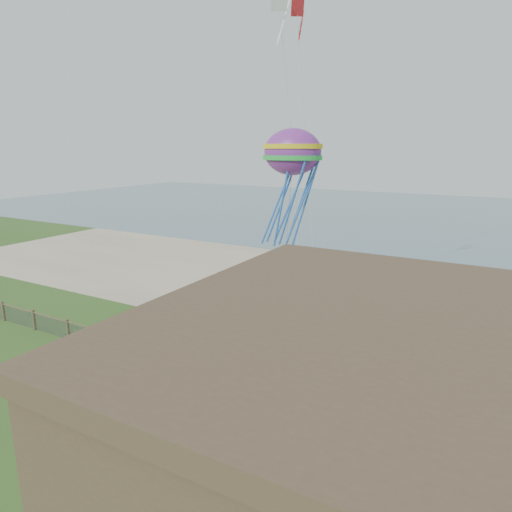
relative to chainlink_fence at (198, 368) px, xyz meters
name	(u,v)px	position (x,y,z in m)	size (l,w,h in m)	color
ground	(98,451)	(0.00, -6.00, -0.55)	(160.00, 160.00, 0.00)	#31581E
sand_beach	(323,289)	(0.00, 16.00, -0.55)	(72.00, 20.00, 0.02)	tan
ocean	(425,215)	(0.00, 60.00, -0.55)	(160.00, 68.00, 0.02)	slate
chainlink_fence	(198,368)	(0.00, 0.00, 0.00)	(36.20, 0.20, 1.25)	brown
picnic_table	(372,439)	(8.49, -1.00, -0.19)	(1.70, 1.28, 0.72)	brown
octopus_kite	(292,185)	(1.16, 7.50, 7.99)	(3.41, 2.41, 7.02)	#E92455
kite_white	(279,12)	(-1.49, 10.93, 17.87)	(1.21, 0.70, 2.47)	white
kite_red	(297,16)	(-1.03, 12.57, 17.91)	(0.96, 0.70, 1.91)	red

